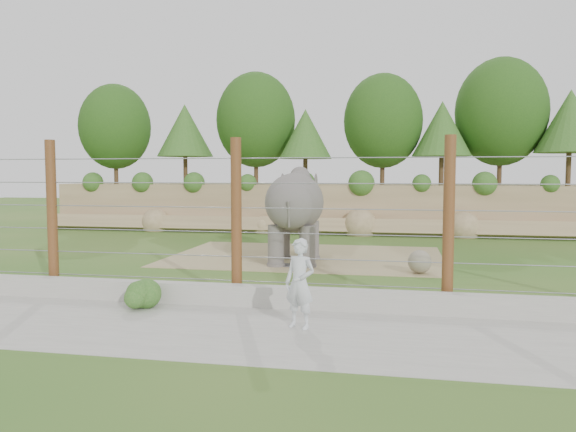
% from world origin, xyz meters
% --- Properties ---
extents(ground, '(90.00, 90.00, 0.00)m').
position_xyz_m(ground, '(0.00, 0.00, 0.00)').
color(ground, '#2E641E').
rests_on(ground, ground).
extents(back_embankment, '(30.00, 5.52, 8.77)m').
position_xyz_m(back_embankment, '(0.59, 12.68, 3.97)').
color(back_embankment, '#8E7551').
rests_on(back_embankment, ground).
extents(dirt_patch, '(10.00, 7.00, 0.02)m').
position_xyz_m(dirt_patch, '(0.50, 3.00, 0.01)').
color(dirt_patch, tan).
rests_on(dirt_patch, ground).
extents(drain_grate, '(1.00, 0.60, 0.03)m').
position_xyz_m(drain_grate, '(0.53, 0.76, 0.04)').
color(drain_grate, '#262628').
rests_on(drain_grate, dirt_patch).
extents(elephant, '(2.03, 4.17, 3.28)m').
position_xyz_m(elephant, '(0.33, 1.50, 1.64)').
color(elephant, '#615B57').
rests_on(elephant, ground).
extents(stone_ball, '(0.73, 0.73, 0.73)m').
position_xyz_m(stone_ball, '(4.55, 0.11, 0.39)').
color(stone_ball, gray).
rests_on(stone_ball, dirt_patch).
extents(retaining_wall, '(26.00, 0.35, 0.50)m').
position_xyz_m(retaining_wall, '(0.00, -5.00, 0.25)').
color(retaining_wall, '#9F9C94').
rests_on(retaining_wall, ground).
extents(walkway, '(26.00, 4.00, 0.01)m').
position_xyz_m(walkway, '(0.00, -7.00, 0.01)').
color(walkway, '#9F9C94').
rests_on(walkway, ground).
extents(barrier_fence, '(20.26, 0.26, 4.00)m').
position_xyz_m(barrier_fence, '(0.00, -4.50, 2.00)').
color(barrier_fence, '#56311A').
rests_on(barrier_fence, ground).
extents(walkway_shrub, '(0.70, 0.70, 0.70)m').
position_xyz_m(walkway_shrub, '(-1.99, -5.80, 0.36)').
color(walkway_shrub, '#275E1C').
rests_on(walkway_shrub, walkway).
extents(zookeeper, '(0.78, 0.66, 1.83)m').
position_xyz_m(zookeeper, '(1.95, -6.62, 0.92)').
color(zookeeper, '#AEB1B8').
rests_on(zookeeper, walkway).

